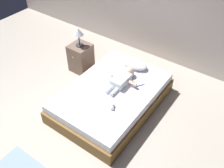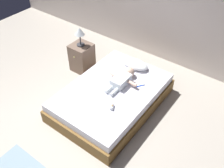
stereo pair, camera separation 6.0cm
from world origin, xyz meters
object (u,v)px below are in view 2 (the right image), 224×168
(bed, at_px, (112,97))
(lamp, at_px, (80,33))
(pillow, at_px, (135,64))
(toothbrush, at_px, (140,86))
(baby_bottle, at_px, (112,107))
(baby, at_px, (123,79))
(nightstand, at_px, (82,57))

(bed, height_order, lamp, lamp)
(pillow, height_order, lamp, lamp)
(toothbrush, relative_size, lamp, 0.40)
(toothbrush, bearing_deg, baby_bottle, -96.63)
(baby, distance_m, lamp, 1.21)
(lamp, bearing_deg, baby, -11.15)
(bed, height_order, toothbrush, toothbrush)
(bed, bearing_deg, pillow, 91.11)
(bed, bearing_deg, baby, 78.96)
(bed, height_order, baby, baby)
(pillow, relative_size, baby, 0.71)
(bed, distance_m, lamp, 1.34)
(baby, bearing_deg, bed, -101.04)
(pillow, xyz_separation_m, nightstand, (-1.07, -0.26, -0.16))
(nightstand, xyz_separation_m, baby_bottle, (1.34, -0.80, 0.12))
(bed, distance_m, pillow, 0.76)
(baby_bottle, bearing_deg, toothbrush, 83.37)
(baby, relative_size, toothbrush, 4.66)
(bed, height_order, nightstand, nightstand)
(nightstand, distance_m, lamp, 0.55)
(baby, xyz_separation_m, lamp, (-1.13, 0.22, 0.38))
(toothbrush, height_order, lamp, lamp)
(pillow, bearing_deg, bed, -88.89)
(toothbrush, xyz_separation_m, lamp, (-1.42, 0.13, 0.45))
(baby, relative_size, nightstand, 1.22)
(baby_bottle, bearing_deg, pillow, 104.36)
(nightstand, relative_size, baby_bottle, 4.44)
(toothbrush, bearing_deg, baby, -162.04)
(baby, height_order, toothbrush, baby)
(bed, relative_size, pillow, 4.03)
(pillow, height_order, baby_bottle, pillow)
(pillow, xyz_separation_m, baby_bottle, (0.27, -1.07, -0.04))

